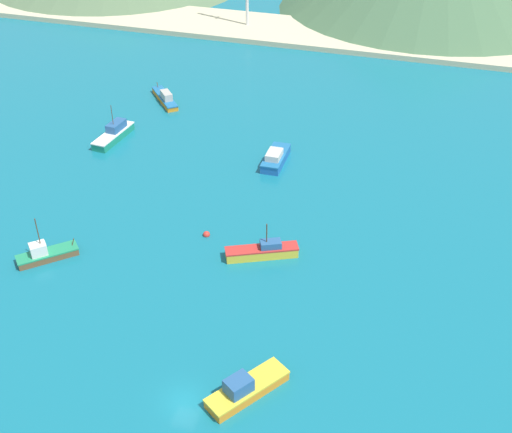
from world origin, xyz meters
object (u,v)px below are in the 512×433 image
at_px(fishing_boat_7, 114,134).
at_px(fishing_boat_9, 246,388).
at_px(fishing_boat_1, 275,158).
at_px(fishing_boat_6, 45,254).
at_px(fishing_boat_5, 263,251).
at_px(fishing_boat_12, 165,98).
at_px(buoy_0, 206,234).

height_order(fishing_boat_7, fishing_boat_9, fishing_boat_7).
height_order(fishing_boat_1, fishing_boat_6, fishing_boat_6).
bearing_deg(fishing_boat_5, fishing_boat_6, -161.41).
relative_size(fishing_boat_5, fishing_boat_7, 0.94).
height_order(fishing_boat_1, fishing_boat_12, fishing_boat_1).
height_order(fishing_boat_5, buoy_0, fishing_boat_5).
relative_size(fishing_boat_5, fishing_boat_12, 0.99).
height_order(fishing_boat_9, fishing_boat_12, fishing_boat_9).
distance_m(fishing_boat_9, fishing_boat_12, 73.30).
bearing_deg(fishing_boat_12, fishing_boat_1, -31.74).
bearing_deg(buoy_0, fishing_boat_7, 139.35).
bearing_deg(fishing_boat_9, fishing_boat_1, 102.51).
distance_m(fishing_boat_1, buoy_0, 22.36).
height_order(fishing_boat_6, fishing_boat_12, fishing_boat_6).
bearing_deg(fishing_boat_12, fishing_boat_5, -51.81).
distance_m(fishing_boat_6, fishing_boat_9, 34.37).
relative_size(fishing_boat_5, fishing_boat_9, 1.04).
distance_m(fishing_boat_1, fishing_boat_6, 39.43).
xyz_separation_m(fishing_boat_1, buoy_0, (-3.39, -22.09, -0.80)).
height_order(fishing_boat_6, fishing_boat_7, fishing_boat_6).
bearing_deg(fishing_boat_5, fishing_boat_9, -77.31).
xyz_separation_m(fishing_boat_7, fishing_boat_9, (39.13, -46.32, -0.12)).
xyz_separation_m(fishing_boat_5, fishing_boat_6, (-26.61, -8.95, -0.03)).
height_order(fishing_boat_7, buoy_0, fishing_boat_7).
bearing_deg(fishing_boat_1, fishing_boat_7, -179.43).
bearing_deg(fishing_boat_9, fishing_boat_6, 157.02).
distance_m(fishing_boat_7, fishing_boat_9, 60.63).
distance_m(fishing_boat_9, buoy_0, 28.10).
xyz_separation_m(fishing_boat_1, fishing_boat_7, (-28.79, -0.29, 0.06)).
height_order(fishing_boat_1, buoy_0, fishing_boat_1).
distance_m(fishing_boat_1, fishing_boat_12, 31.53).
relative_size(fishing_boat_1, fishing_boat_7, 0.86).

